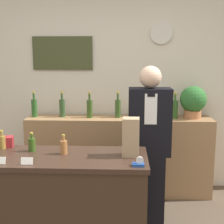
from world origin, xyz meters
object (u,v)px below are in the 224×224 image
tape_dispenser (139,163)px  paper_bag (131,137)px  shopkeeper (149,148)px  potted_plant (193,101)px

tape_dispenser → paper_bag: bearing=103.4°
shopkeeper → potted_plant: size_ratio=4.14×
potted_plant → tape_dispenser: size_ratio=4.35×
shopkeeper → potted_plant: bearing=53.3°
shopkeeper → tape_dispenser: bearing=-99.8°
paper_bag → tape_dispenser: (0.06, -0.24, -0.14)m
tape_dispenser → shopkeeper: bearing=80.2°
shopkeeper → tape_dispenser: size_ratio=17.98×
shopkeeper → potted_plant: 1.04m
paper_bag → tape_dispenser: paper_bag is taller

